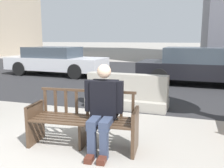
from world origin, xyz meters
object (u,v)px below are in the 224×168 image
seated_person (103,106)px  car_sedan_far (201,66)px  street_bench (83,122)px  jersey_barrier_centre (127,94)px  car_sedan_mid (55,61)px

seated_person → car_sedan_far: size_ratio=0.28×
seated_person → car_sedan_far: bearing=76.2°
street_bench → seated_person: 0.45m
car_sedan_far → street_bench: bearing=-106.7°
seated_person → car_sedan_far: 6.54m
jersey_barrier_centre → car_sedan_far: bearing=65.1°
street_bench → car_sedan_far: (1.90, 6.32, 0.29)m
street_bench → car_sedan_mid: (-4.51, 6.89, 0.27)m
seated_person → car_sedan_mid: seated_person is taller
jersey_barrier_centre → car_sedan_far: 4.32m
car_sedan_mid → seated_person: bearing=-55.0°
street_bench → car_sedan_mid: car_sedan_mid is taller
jersey_barrier_centre → car_sedan_far: car_sedan_far is taller
seated_person → car_sedan_mid: size_ratio=0.28×
street_bench → jersey_barrier_centre: (0.08, 2.41, -0.06)m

